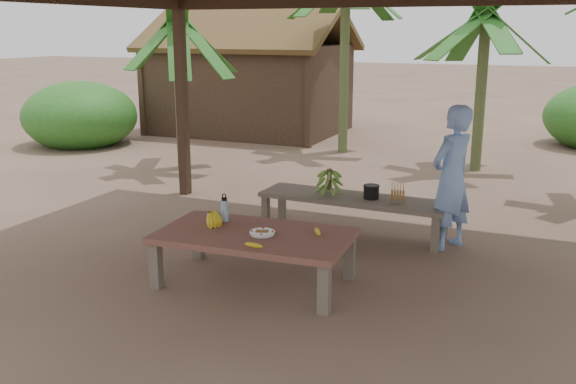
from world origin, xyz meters
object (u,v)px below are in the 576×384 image
at_px(plate, 262,233).
at_px(water_flask, 225,210).
at_px(cooking_pot, 371,192).
at_px(woman, 452,178).
at_px(bench, 353,201).
at_px(work_table, 254,239).
at_px(ripe_banana_bunch, 209,218).

height_order(plate, water_flask, water_flask).
bearing_deg(plate, water_flask, 155.35).
relative_size(cooking_pot, woman, 0.11).
relative_size(bench, cooking_pot, 12.40).
relative_size(water_flask, woman, 0.18).
distance_m(water_flask, woman, 2.50).
height_order(work_table, bench, work_table).
bearing_deg(bench, ripe_banana_bunch, -115.05).
height_order(bench, ripe_banana_bunch, ripe_banana_bunch).
bearing_deg(woman, work_table, -12.92).
relative_size(plate, woman, 0.15).
height_order(water_flask, woman, woman).
height_order(ripe_banana_bunch, plate, ripe_banana_bunch).
distance_m(work_table, water_flask, 0.52).
xyz_separation_m(ripe_banana_bunch, cooking_pot, (1.13, 1.78, -0.05)).
distance_m(bench, ripe_banana_bunch, 2.00).
xyz_separation_m(work_table, bench, (0.40, 1.82, -0.04)).
xyz_separation_m(water_flask, woman, (1.95, 1.55, 0.17)).
distance_m(work_table, plate, 0.13).
height_order(bench, plate, plate).
bearing_deg(plate, work_table, 167.29).
distance_m(water_flask, cooking_pot, 1.92).
height_order(ripe_banana_bunch, water_flask, water_flask).
bearing_deg(work_table, cooking_pot, 68.38).
bearing_deg(cooking_pot, bench, -177.23).
height_order(bench, cooking_pot, cooking_pot).
bearing_deg(ripe_banana_bunch, bench, 62.81).
xyz_separation_m(plate, water_flask, (-0.53, 0.24, 0.10)).
xyz_separation_m(ripe_banana_bunch, water_flask, (0.08, 0.17, 0.04)).
xyz_separation_m(bench, cooking_pot, (0.22, 0.01, 0.13)).
height_order(bench, water_flask, water_flask).
height_order(cooking_pot, woman, woman).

